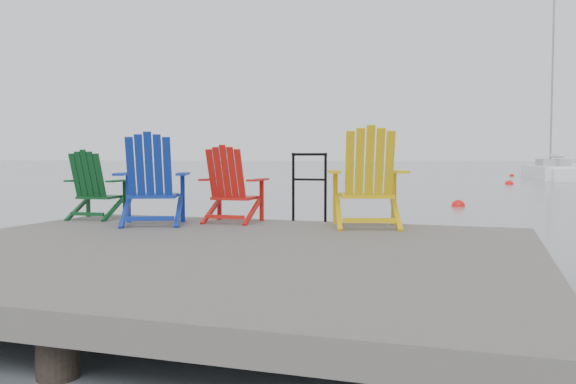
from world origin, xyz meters
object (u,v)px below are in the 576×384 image
(handrail, at_px, (309,180))
(chair_yellow, at_px, (368,179))
(buoy_b, at_px, (509,184))
(chair_blue, at_px, (152,180))
(chair_green, at_px, (95,186))
(buoy_a, at_px, (458,206))
(buoy_d, at_px, (512,176))
(sailboat_near, at_px, (551,173))
(chair_red, at_px, (231,185))

(handrail, xyz_separation_m, chair_yellow, (0.87, -0.50, 0.05))
(chair_yellow, distance_m, buoy_b, 24.76)
(chair_blue, bearing_deg, chair_green, 136.77)
(buoy_a, bearing_deg, chair_yellow, -93.59)
(chair_blue, relative_size, buoy_a, 3.02)
(handrail, relative_size, buoy_d, 2.69)
(handrail, xyz_separation_m, buoy_b, (3.28, 24.12, -1.04))
(handrail, xyz_separation_m, sailboat_near, (6.05, 33.47, -0.69))
(chair_blue, bearing_deg, chair_yellow, -10.86)
(chair_green, bearing_deg, chair_blue, -25.10)
(chair_blue, distance_m, sailboat_near, 35.40)
(buoy_a, height_order, buoy_b, buoy_b)
(handrail, bearing_deg, chair_blue, -148.28)
(chair_blue, xyz_separation_m, sailboat_near, (7.77, 34.53, -0.70))
(chair_blue, relative_size, sailboat_near, 0.09)
(chair_green, xyz_separation_m, chair_red, (1.94, 0.18, 0.03))
(sailboat_near, bearing_deg, chair_green, -109.86)
(chair_green, distance_m, buoy_d, 38.80)
(chair_green, distance_m, chair_blue, 1.20)
(handrail, height_order, buoy_b, handrail)
(chair_red, relative_size, chair_yellow, 0.83)
(chair_green, bearing_deg, buoy_a, 61.79)
(chair_yellow, bearing_deg, handrail, 133.96)
(chair_red, xyz_separation_m, buoy_a, (2.40, 9.95, -0.99))
(chair_red, xyz_separation_m, buoy_d, (4.78, 38.03, -0.99))
(chair_blue, distance_m, buoy_d, 39.03)
(chair_yellow, height_order, buoy_b, chair_yellow)
(sailboat_near, relative_size, buoy_a, 33.62)
(buoy_b, bearing_deg, chair_yellow, -95.59)
(chair_green, height_order, chair_yellow, chair_yellow)
(chair_yellow, height_order, buoy_a, chair_yellow)
(buoy_b, relative_size, buoy_d, 1.21)
(handrail, xyz_separation_m, buoy_d, (3.88, 37.55, -1.04))
(chair_green, relative_size, sailboat_near, 0.07)
(chair_green, xyz_separation_m, chair_yellow, (3.71, 0.16, 0.13))
(chair_green, height_order, sailboat_near, sailboat_near)
(handrail, height_order, chair_green, chair_green)
(handrail, bearing_deg, buoy_b, 82.27)
(chair_blue, distance_m, buoy_b, 25.69)
(chair_yellow, xyz_separation_m, sailboat_near, (5.19, 33.96, -0.73))
(buoy_a, bearing_deg, chair_green, -113.16)
(chair_red, bearing_deg, chair_yellow, -2.12)
(chair_blue, distance_m, buoy_a, 11.07)
(chair_red, relative_size, buoy_d, 2.87)
(handrail, bearing_deg, buoy_a, 81.05)
(buoy_a, bearing_deg, sailboat_near, 79.24)
(chair_yellow, bearing_deg, buoy_a, 70.22)
(chair_green, distance_m, chair_yellow, 3.71)
(buoy_a, xyz_separation_m, buoy_d, (2.39, 28.08, 0.00))
(chair_yellow, bearing_deg, chair_red, 163.14)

